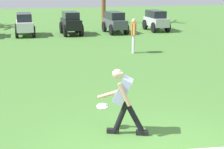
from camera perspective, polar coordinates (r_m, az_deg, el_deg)
frisbee_thrower at (r=7.08m, az=1.87°, el=-3.96°), size 0.98×0.72×1.41m
frisbee_in_flight at (r=7.43m, az=-1.62°, el=-5.31°), size 0.30×0.30×0.07m
teammate_near_sideline at (r=15.61m, az=3.62°, el=7.00°), size 0.27×0.50×1.56m
parked_car_slot_c at (r=21.62m, az=-14.35°, el=8.19°), size 1.15×2.40×1.34m
parked_car_slot_d at (r=21.55m, az=-6.85°, el=8.58°), size 1.20×2.37×1.40m
parked_car_slot_e at (r=22.10m, az=0.47°, el=8.78°), size 1.20×2.42×1.34m
parked_car_slot_f at (r=23.38m, az=7.31°, el=9.00°), size 1.18×2.42×1.34m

